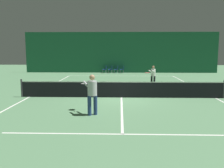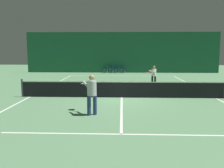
% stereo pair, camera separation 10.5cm
% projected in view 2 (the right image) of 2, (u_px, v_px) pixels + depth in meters
% --- Properties ---
extents(ground_plane, '(60.00, 60.00, 0.00)m').
position_uv_depth(ground_plane, '(122.00, 98.00, 14.73)').
color(ground_plane, '#56845B').
extents(backdrop_curtain, '(23.00, 0.12, 4.83)m').
position_uv_depth(backdrop_curtain, '(122.00, 52.00, 29.83)').
color(backdrop_curtain, '#1E5B3D').
rests_on(backdrop_curtain, ground).
extents(court_line_baseline_far, '(11.00, 0.10, 0.00)m').
position_uv_depth(court_line_baseline_far, '(122.00, 76.00, 26.50)').
color(court_line_baseline_far, white).
rests_on(court_line_baseline_far, ground).
extents(court_line_service_far, '(8.25, 0.10, 0.00)m').
position_uv_depth(court_line_service_far, '(122.00, 83.00, 21.06)').
color(court_line_service_far, white).
rests_on(court_line_service_far, ground).
extents(court_line_service_near, '(8.25, 0.10, 0.00)m').
position_uv_depth(court_line_service_near, '(121.00, 134.00, 8.40)').
color(court_line_service_near, white).
rests_on(court_line_service_near, ground).
extents(court_line_sideline_left, '(0.10, 23.80, 0.00)m').
position_uv_depth(court_line_sideline_left, '(30.00, 97.00, 14.95)').
color(court_line_sideline_left, white).
rests_on(court_line_sideline_left, ground).
extents(court_line_sideline_right, '(0.10, 23.80, 0.00)m').
position_uv_depth(court_line_sideline_right, '(216.00, 98.00, 14.51)').
color(court_line_sideline_right, white).
rests_on(court_line_sideline_right, ground).
extents(court_line_centre, '(0.10, 12.80, 0.00)m').
position_uv_depth(court_line_centre, '(122.00, 97.00, 14.73)').
color(court_line_centre, white).
rests_on(court_line_centre, ground).
extents(tennis_net, '(12.00, 0.10, 1.07)m').
position_uv_depth(tennis_net, '(122.00, 89.00, 14.66)').
color(tennis_net, black).
rests_on(tennis_net, ground).
extents(player_near, '(0.99, 1.40, 1.77)m').
position_uv_depth(player_near, '(91.00, 92.00, 10.74)').
color(player_near, navy).
rests_on(player_near, ground).
extents(player_far, '(1.02, 1.27, 1.56)m').
position_uv_depth(player_far, '(154.00, 74.00, 19.22)').
color(player_far, black).
rests_on(player_far, ground).
extents(courtside_chair_0, '(0.44, 0.44, 0.84)m').
position_uv_depth(courtside_chair_0, '(106.00, 69.00, 29.63)').
color(courtside_chair_0, '#99999E').
rests_on(courtside_chair_0, ground).
extents(courtside_chair_1, '(0.44, 0.44, 0.84)m').
position_uv_depth(courtside_chair_1, '(112.00, 69.00, 29.61)').
color(courtside_chair_1, '#99999E').
rests_on(courtside_chair_1, ground).
extents(courtside_chair_2, '(0.44, 0.44, 0.84)m').
position_uv_depth(courtside_chair_2, '(118.00, 69.00, 29.58)').
color(courtside_chair_2, '#99999E').
rests_on(courtside_chair_2, ground).
extents(courtside_chair_3, '(0.44, 0.44, 0.84)m').
position_uv_depth(courtside_chair_3, '(124.00, 69.00, 29.55)').
color(courtside_chair_3, '#99999E').
rests_on(courtside_chair_3, ground).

